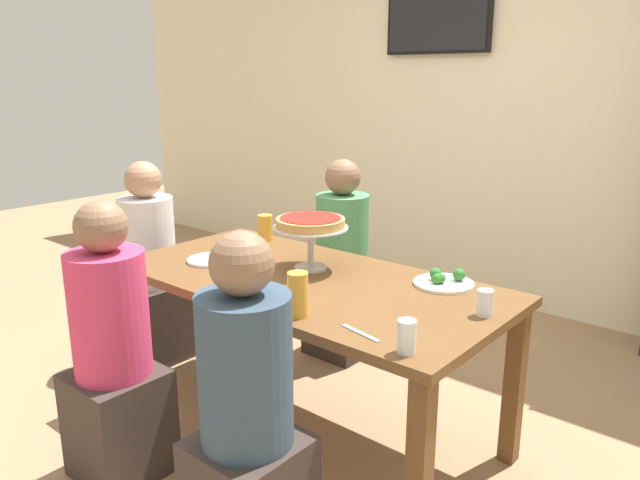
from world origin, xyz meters
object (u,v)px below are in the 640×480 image
(diner_head_west, at_px, (150,277))
(salad_plate_near_diner, at_px, (215,258))
(water_glass_clear_near, at_px, (485,303))
(cutlery_fork_near, at_px, (131,260))
(beer_glass_amber_tall, at_px, (298,294))
(dining_table, at_px, (305,296))
(diner_far_left, at_px, (342,273))
(cutlery_fork_far, at_px, (360,333))
(diner_near_left, at_px, (114,363))
(deep_dish_pizza_stand, at_px, (311,226))
(salad_plate_far_diner, at_px, (444,281))
(beer_glass_amber_short, at_px, (265,228))
(diner_near_right, at_px, (247,429))
(cutlery_knife_near, at_px, (236,291))
(water_glass_clear_far, at_px, (407,337))
(television, at_px, (438,20))

(diner_head_west, height_order, salad_plate_near_diner, diner_head_west)
(water_glass_clear_near, relative_size, cutlery_fork_near, 0.55)
(beer_glass_amber_tall, bearing_deg, dining_table, 127.94)
(dining_table, height_order, diner_far_left, diner_far_left)
(cutlery_fork_far, bearing_deg, diner_near_left, -144.63)
(diner_far_left, height_order, deep_dish_pizza_stand, diner_far_left)
(diner_head_west, xyz_separation_m, salad_plate_near_diner, (0.67, -0.09, 0.27))
(salad_plate_near_diner, height_order, salad_plate_far_diner, salad_plate_near_diner)
(dining_table, bearing_deg, cutlery_fork_near, -157.29)
(beer_glass_amber_short, relative_size, cutlery_fork_near, 0.76)
(salad_plate_near_diner, height_order, beer_glass_amber_short, beer_glass_amber_short)
(diner_near_right, relative_size, salad_plate_far_diner, 4.53)
(dining_table, xyz_separation_m, diner_head_west, (-1.16, -0.01, -0.16))
(diner_near_left, height_order, salad_plate_far_diner, diner_near_left)
(diner_near_right, xyz_separation_m, cutlery_knife_near, (-0.48, 0.40, 0.25))
(salad_plate_far_diner, bearing_deg, cutlery_fork_near, -154.02)
(dining_table, height_order, salad_plate_far_diner, salad_plate_far_diner)
(salad_plate_far_diner, relative_size, water_glass_clear_far, 2.30)
(salad_plate_near_diner, distance_m, cutlery_fork_far, 1.06)
(television, bearing_deg, cutlery_fork_near, -94.77)
(television, relative_size, cutlery_knife_near, 4.48)
(television, xyz_separation_m, diner_far_left, (0.22, -1.35, -1.48))
(salad_plate_near_diner, xyz_separation_m, cutlery_fork_far, (1.03, -0.23, -0.01))
(salad_plate_near_diner, height_order, water_glass_clear_far, water_glass_clear_far)
(salad_plate_far_diner, bearing_deg, diner_head_west, -169.41)
(diner_far_left, distance_m, cutlery_fork_near, 1.20)
(water_glass_clear_near, bearing_deg, diner_near_left, -144.41)
(diner_head_west, distance_m, cutlery_fork_far, 1.75)
(beer_glass_amber_tall, distance_m, cutlery_fork_far, 0.28)
(diner_near_right, bearing_deg, diner_near_left, 91.40)
(cutlery_knife_near, bearing_deg, beer_glass_amber_tall, -1.03)
(diner_head_west, height_order, cutlery_knife_near, diner_head_west)
(deep_dish_pizza_stand, xyz_separation_m, beer_glass_amber_short, (-0.52, 0.23, -0.13))
(dining_table, relative_size, cutlery_fork_far, 9.81)
(diner_near_left, distance_m, beer_glass_amber_tall, 0.82)
(television, distance_m, deep_dish_pizza_stand, 2.31)
(dining_table, bearing_deg, salad_plate_near_diner, -169.14)
(water_glass_clear_far, xyz_separation_m, cutlery_knife_near, (-0.84, 0.04, -0.05))
(water_glass_clear_near, bearing_deg, diner_near_right, -116.94)
(diner_near_left, height_order, beer_glass_amber_tall, diner_near_left)
(dining_table, bearing_deg, deep_dish_pizza_stand, 120.22)
(diner_near_left, relative_size, cutlery_fork_near, 6.39)
(dining_table, distance_m, salad_plate_near_diner, 0.51)
(diner_far_left, xyz_separation_m, diner_near_left, (0.02, -1.49, 0.00))
(water_glass_clear_far, xyz_separation_m, cutlery_fork_near, (-1.56, 0.01, -0.05))
(water_glass_clear_far, bearing_deg, dining_table, 154.44)
(cutlery_knife_near, bearing_deg, salad_plate_near_diner, 153.85)
(salad_plate_far_diner, distance_m, beer_glass_amber_tall, 0.70)
(salad_plate_near_diner, xyz_separation_m, cutlery_knife_near, (0.39, -0.22, -0.01))
(diner_near_right, xyz_separation_m, beer_glass_amber_tall, (-0.11, 0.37, 0.33))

